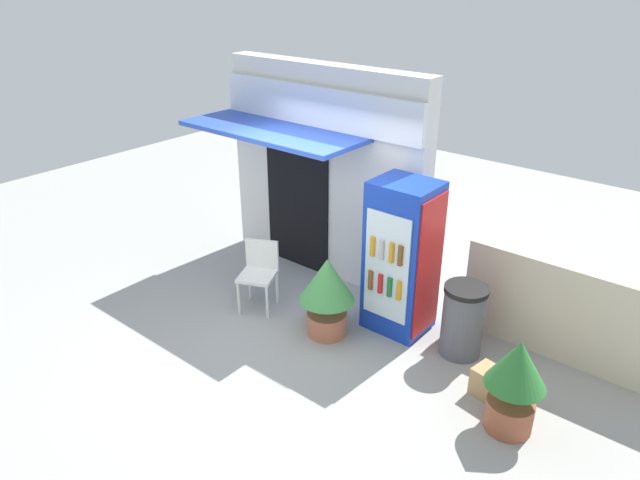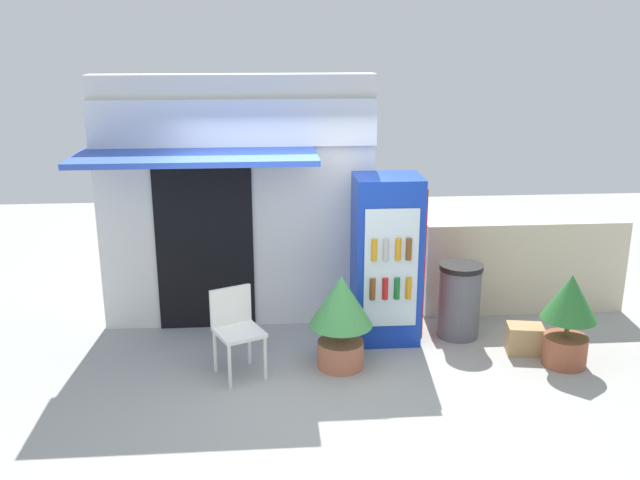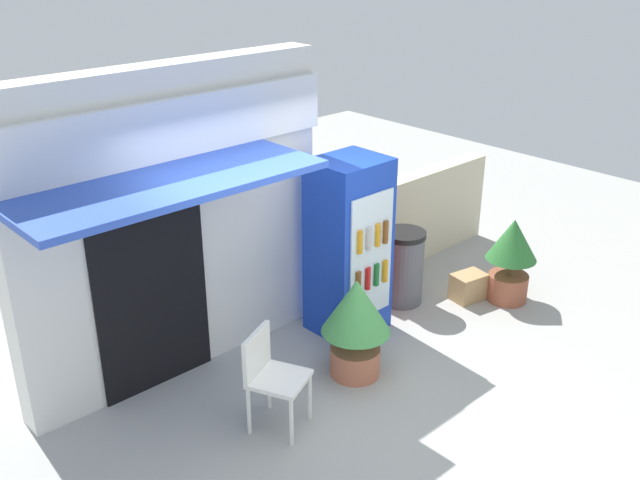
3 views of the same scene
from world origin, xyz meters
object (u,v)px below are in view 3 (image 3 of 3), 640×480
object	(u,v)px
drink_cooler	(349,247)
trash_bin	(403,267)
potted_plant_curbside	(511,254)
cardboard_box	(468,287)
potted_plant_near_shop	(356,319)
plastic_chair	(270,372)

from	to	relation	value
drink_cooler	trash_bin	distance (m)	0.99
drink_cooler	trash_bin	bearing A→B (deg)	-0.86
potted_plant_curbside	cardboard_box	distance (m)	0.62
potted_plant_near_shop	trash_bin	bearing A→B (deg)	24.94
drink_cooler	potted_plant_curbside	xyz separation A→B (m)	(1.78, -0.82, -0.36)
drink_cooler	potted_plant_curbside	bearing A→B (deg)	-24.78
potted_plant_near_shop	trash_bin	world-z (taller)	potted_plant_near_shop
cardboard_box	potted_plant_near_shop	bearing A→B (deg)	-175.15
trash_bin	potted_plant_near_shop	bearing A→B (deg)	-155.06
plastic_chair	trash_bin	xyz separation A→B (m)	(2.51, 0.71, -0.09)
potted_plant_curbside	cardboard_box	world-z (taller)	potted_plant_curbside
drink_cooler	potted_plant_near_shop	bearing A→B (deg)	-130.67
potted_plant_near_shop	cardboard_box	distance (m)	2.10
plastic_chair	potted_plant_curbside	world-z (taller)	potted_plant_curbside
trash_bin	cardboard_box	bearing A→B (deg)	-39.06
plastic_chair	potted_plant_near_shop	world-z (taller)	potted_plant_near_shop
drink_cooler	potted_plant_near_shop	size ratio (longest dim) A/B	1.87
drink_cooler	cardboard_box	size ratio (longest dim) A/B	4.96
potted_plant_curbside	trash_bin	distance (m)	1.24
plastic_chair	trash_bin	bearing A→B (deg)	15.83
potted_plant_near_shop	trash_bin	xyz separation A→B (m)	(1.43, 0.67, -0.17)
potted_plant_curbside	trash_bin	world-z (taller)	potted_plant_curbside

